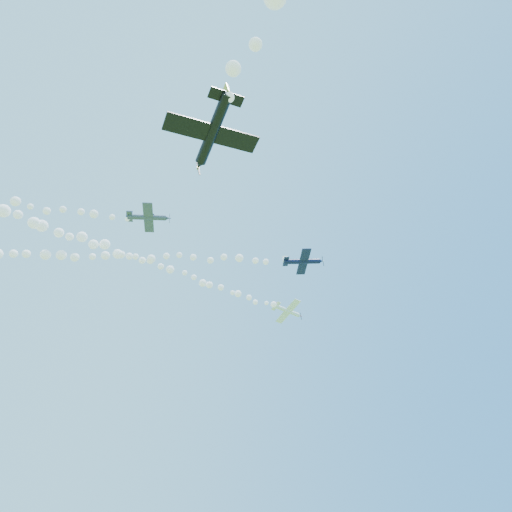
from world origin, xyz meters
name	(u,v)px	position (x,y,z in m)	size (l,w,h in m)	color
plane_white	(288,311)	(23.36, 13.33, 54.10)	(7.44, 7.70, 2.56)	white
smoke_trail_white	(123,254)	(-13.19, 10.52, 53.81)	(68.69, 7.79, 3.11)	white
plane_navy	(303,261)	(14.95, -6.06, 50.32)	(7.24, 7.67, 1.98)	#0D113B
smoke_trail_navy	(52,254)	(-24.35, 11.65, 50.10)	(74.80, 35.18, 2.90)	white
plane_grey	(148,217)	(-12.69, -8.01, 46.42)	(6.28, 6.66, 1.82)	#3C4258
plane_black	(212,132)	(-12.44, -33.51, 33.00)	(8.07, 7.78, 3.00)	black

